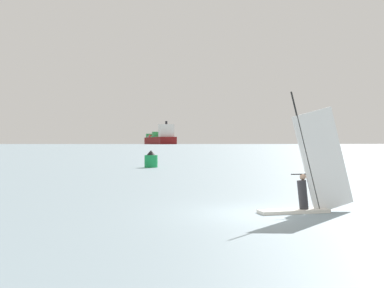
{
  "coord_description": "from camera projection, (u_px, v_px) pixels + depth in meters",
  "views": [
    {
      "loc": [
        -0.2,
        -16.14,
        2.48
      ],
      "look_at": [
        -2.72,
        3.49,
        2.43
      ],
      "focal_mm": 43.09,
      "sensor_mm": 36.0,
      "label": 1
    }
  ],
  "objects": [
    {
      "name": "channel_buoy",
      "position": [
        151.0,
        160.0,
        46.41
      ],
      "size": [
        1.32,
        1.32,
        1.74
      ],
      "color": "#19994C",
      "rests_on": "ground_plane"
    },
    {
      "name": "cargo_ship",
      "position": [
        160.0,
        139.0,
        880.59
      ],
      "size": [
        86.9,
        142.81,
        41.98
      ],
      "rotation": [
        0.0,
        0.0,
        2.0
      ],
      "color": "maroon",
      "rests_on": "ground_plane"
    },
    {
      "name": "ground_plane",
      "position": [
        257.0,
        214.0,
        15.99
      ],
      "size": [
        4000.0,
        4000.0,
        0.0
      ],
      "primitive_type": "plane",
      "color": "gray"
    },
    {
      "name": "distant_headland",
      "position": [
        200.0,
        139.0,
        1334.86
      ],
      "size": [
        1227.31,
        554.65,
        28.7
      ],
      "primitive_type": "cube",
      "rotation": [
        0.0,
        0.0,
        0.05
      ],
      "color": "#4C564C",
      "rests_on": "ground_plane"
    },
    {
      "name": "windsurfer",
      "position": [
        309.0,
        183.0,
        16.41
      ],
      "size": [
        3.53,
        1.64,
        4.37
      ],
      "rotation": [
        0.0,
        0.0,
        3.51
      ],
      "color": "white",
      "rests_on": "ground_plane"
    }
  ]
}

